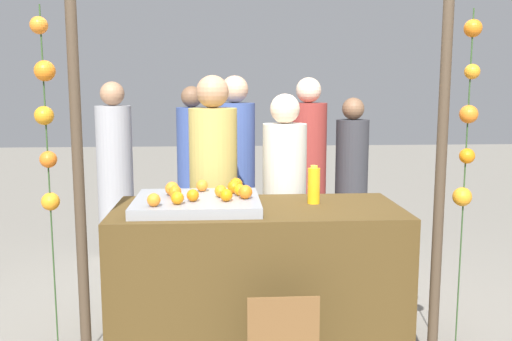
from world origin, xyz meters
TOP-DOWN VIEW (x-y plane):
  - stall_counter at (0.00, 0.00)m, footprint 1.73×0.79m
  - orange_tray at (-0.36, -0.00)m, footprint 0.74×0.65m
  - orange_0 at (-0.34, 0.21)m, footprint 0.08×0.08m
  - orange_1 at (-0.59, -0.23)m, footprint 0.08×0.08m
  - orange_2 at (-0.19, -0.11)m, footprint 0.07×0.07m
  - orange_3 at (-0.47, -0.18)m, footprint 0.07×0.07m
  - orange_4 at (-0.08, -0.05)m, footprint 0.08×0.08m
  - orange_5 at (-0.49, 0.00)m, footprint 0.08×0.08m
  - orange_6 at (-0.52, 0.09)m, footprint 0.09×0.09m
  - orange_7 at (-0.14, 0.13)m, footprint 0.08×0.08m
  - orange_8 at (-0.12, 0.22)m, footprint 0.08×0.08m
  - orange_9 at (-0.11, 0.04)m, footprint 0.07×0.07m
  - orange_10 at (-0.22, 0.01)m, footprint 0.08×0.08m
  - orange_11 at (-0.38, -0.10)m, footprint 0.07×0.07m
  - juice_bottle at (0.35, 0.08)m, footprint 0.08×0.08m
  - vendor_left at (-0.27, 0.63)m, footprint 0.34×0.34m
  - vendor_right at (0.24, 0.63)m, footprint 0.31×0.31m
  - crowd_person_0 at (1.00, 1.81)m, footprint 0.30×0.30m
  - crowd_person_1 at (-1.21, 2.00)m, footprint 0.33×0.33m
  - crowd_person_2 at (-0.09, 1.45)m, footprint 0.34×0.34m
  - crowd_person_3 at (0.57, 1.73)m, footprint 0.34×0.34m
  - crowd_person_4 at (-0.51, 2.53)m, footprint 0.32×0.32m
  - canopy_post_left at (-0.95, -0.43)m, footprint 0.06×0.06m
  - canopy_post_right at (0.95, -0.43)m, footprint 0.06×0.06m
  - garland_strand_left at (-1.10, -0.43)m, footprint 0.12×0.11m
  - garland_strand_right at (1.08, -0.43)m, footprint 0.11×0.11m

SIDE VIEW (x-z plane):
  - stall_counter at x=0.00m, z-range 0.00..0.89m
  - crowd_person_0 at x=1.00m, z-range -0.05..1.46m
  - vendor_right at x=0.24m, z-range -0.05..1.51m
  - crowd_person_4 at x=-0.51m, z-range -0.06..1.56m
  - crowd_person_1 at x=-1.21m, z-range -0.06..1.60m
  - vendor_left at x=-0.27m, z-range -0.06..1.63m
  - crowd_person_3 at x=0.57m, z-range -0.06..1.63m
  - crowd_person_2 at x=-0.09m, z-range -0.06..1.64m
  - orange_tray at x=-0.36m, z-range 0.89..0.95m
  - orange_11 at x=-0.38m, z-range 0.95..1.02m
  - orange_9 at x=-0.11m, z-range 0.95..1.02m
  - orange_2 at x=-0.19m, z-range 0.95..1.02m
  - orange_3 at x=-0.47m, z-range 0.95..1.02m
  - orange_10 at x=-0.22m, z-range 0.95..1.02m
  - orange_0 at x=-0.34m, z-range 0.95..1.03m
  - orange_1 at x=-0.59m, z-range 0.95..1.03m
  - orange_5 at x=-0.49m, z-range 0.95..1.03m
  - orange_7 at x=-0.14m, z-range 0.95..1.03m
  - orange_8 at x=-0.12m, z-range 0.95..1.03m
  - orange_4 at x=-0.08m, z-range 0.95..1.03m
  - orange_6 at x=-0.52m, z-range 0.95..1.04m
  - juice_bottle at x=0.35m, z-range 0.88..1.12m
  - canopy_post_left at x=-0.95m, z-range 0.00..2.18m
  - canopy_post_right at x=0.95m, z-range 0.00..2.18m
  - garland_strand_right at x=1.08m, z-range 0.42..2.42m
  - garland_strand_left at x=-1.10m, z-range 0.46..2.46m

